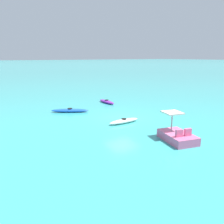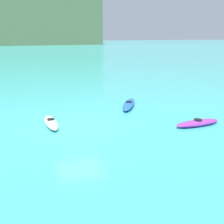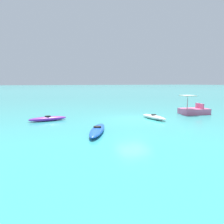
{
  "view_description": "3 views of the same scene",
  "coord_description": "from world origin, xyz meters",
  "px_view_note": "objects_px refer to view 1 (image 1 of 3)",
  "views": [
    {
      "loc": [
        -15.36,
        10.39,
        5.07
      ],
      "look_at": [
        0.03,
        0.98,
        0.62
      ],
      "focal_mm": 36.39,
      "sensor_mm": 36.0,
      "label": 1
    },
    {
      "loc": [
        -2.92,
        -13.32,
        4.64
      ],
      "look_at": [
        2.13,
        0.74,
        0.42
      ],
      "focal_mm": 43.04,
      "sensor_mm": 36.0,
      "label": 2
    },
    {
      "loc": [
        8.4,
        13.57,
        2.72
      ],
      "look_at": [
        1.6,
        -0.42,
        0.58
      ],
      "focal_mm": 33.66,
      "sensor_mm": 36.0,
      "label": 3
    }
  ],
  "objects_px": {
    "kayak_purple": "(107,102)",
    "pedal_boat_pink": "(177,136)",
    "kayak_blue": "(70,110)",
    "kayak_white": "(124,121)"
  },
  "relations": [
    {
      "from": "kayak_white",
      "to": "pedal_boat_pink",
      "type": "distance_m",
      "value": 4.91
    },
    {
      "from": "kayak_blue",
      "to": "kayak_purple",
      "type": "bearing_deg",
      "value": -69.77
    },
    {
      "from": "kayak_blue",
      "to": "pedal_boat_pink",
      "type": "distance_m",
      "value": 10.82
    },
    {
      "from": "kayak_purple",
      "to": "kayak_white",
      "type": "bearing_deg",
      "value": 159.62
    },
    {
      "from": "kayak_white",
      "to": "pedal_boat_pink",
      "type": "relative_size",
      "value": 1.0
    },
    {
      "from": "kayak_purple",
      "to": "kayak_blue",
      "type": "bearing_deg",
      "value": 110.23
    },
    {
      "from": "kayak_purple",
      "to": "pedal_boat_pink",
      "type": "height_order",
      "value": "pedal_boat_pink"
    },
    {
      "from": "kayak_white",
      "to": "kayak_purple",
      "type": "bearing_deg",
      "value": -20.38
    },
    {
      "from": "pedal_boat_pink",
      "to": "kayak_purple",
      "type": "bearing_deg",
      "value": -9.78
    },
    {
      "from": "kayak_blue",
      "to": "kayak_purple",
      "type": "xyz_separation_m",
      "value": [
        1.85,
        -5.03,
        0.0
      ]
    }
  ]
}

